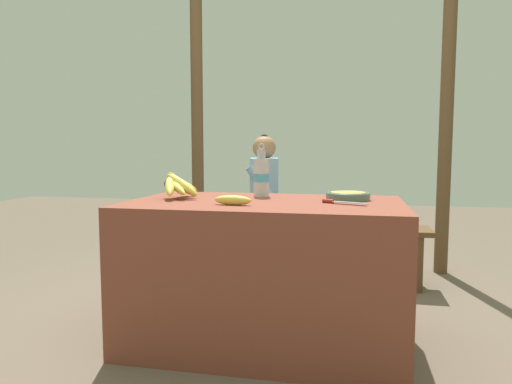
{
  "coord_description": "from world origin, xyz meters",
  "views": [
    {
      "loc": [
        0.41,
        -2.22,
        0.98
      ],
      "look_at": [
        -0.06,
        0.05,
        0.76
      ],
      "focal_mm": 32.0,
      "sensor_mm": 36.0,
      "label": 1
    }
  ],
  "objects_px": {
    "loose_banana_front": "(233,200)",
    "seated_vendor": "(258,197)",
    "knife": "(338,202)",
    "support_post_far": "(447,109)",
    "banana_bunch_green": "(380,217)",
    "water_bottle": "(261,176)",
    "serving_bowl": "(348,195)",
    "wooden_bench": "(309,234)",
    "banana_bunch_ripe": "(178,185)",
    "support_post_near": "(197,113)"
  },
  "relations": [
    {
      "from": "seated_vendor",
      "to": "support_post_far",
      "type": "relative_size",
      "value": 0.42
    },
    {
      "from": "loose_banana_front",
      "to": "knife",
      "type": "bearing_deg",
      "value": 17.19
    },
    {
      "from": "water_bottle",
      "to": "banana_bunch_green",
      "type": "xyz_separation_m",
      "value": [
        0.69,
        0.89,
        -0.34
      ]
    },
    {
      "from": "loose_banana_front",
      "to": "knife",
      "type": "relative_size",
      "value": 0.86
    },
    {
      "from": "seated_vendor",
      "to": "serving_bowl",
      "type": "bearing_deg",
      "value": 115.03
    },
    {
      "from": "banana_bunch_green",
      "to": "loose_banana_front",
      "type": "bearing_deg",
      "value": -119.95
    },
    {
      "from": "support_post_near",
      "to": "wooden_bench",
      "type": "bearing_deg",
      "value": -23.74
    },
    {
      "from": "knife",
      "to": "banana_bunch_green",
      "type": "distance_m",
      "value": 1.2
    },
    {
      "from": "banana_bunch_green",
      "to": "support_post_near",
      "type": "height_order",
      "value": "support_post_near"
    },
    {
      "from": "serving_bowl",
      "to": "wooden_bench",
      "type": "bearing_deg",
      "value": 106.24
    },
    {
      "from": "serving_bowl",
      "to": "support_post_far",
      "type": "distance_m",
      "value": 1.67
    },
    {
      "from": "banana_bunch_green",
      "to": "support_post_near",
      "type": "xyz_separation_m",
      "value": [
        -1.51,
        0.44,
        0.79
      ]
    },
    {
      "from": "seated_vendor",
      "to": "banana_bunch_green",
      "type": "relative_size",
      "value": 3.67
    },
    {
      "from": "banana_bunch_ripe",
      "to": "support_post_near",
      "type": "relative_size",
      "value": 0.13
    },
    {
      "from": "serving_bowl",
      "to": "wooden_bench",
      "type": "height_order",
      "value": "serving_bowl"
    },
    {
      "from": "loose_banana_front",
      "to": "seated_vendor",
      "type": "height_order",
      "value": "seated_vendor"
    },
    {
      "from": "serving_bowl",
      "to": "support_post_near",
      "type": "height_order",
      "value": "support_post_near"
    },
    {
      "from": "wooden_bench",
      "to": "support_post_far",
      "type": "bearing_deg",
      "value": 23.74
    },
    {
      "from": "loose_banana_front",
      "to": "seated_vendor",
      "type": "bearing_deg",
      "value": 96.22
    },
    {
      "from": "water_bottle",
      "to": "seated_vendor",
      "type": "bearing_deg",
      "value": 102.73
    },
    {
      "from": "serving_bowl",
      "to": "water_bottle",
      "type": "relative_size",
      "value": 0.77
    },
    {
      "from": "serving_bowl",
      "to": "seated_vendor",
      "type": "distance_m",
      "value": 1.14
    },
    {
      "from": "serving_bowl",
      "to": "support_post_far",
      "type": "xyz_separation_m",
      "value": [
        0.72,
        1.41,
        0.54
      ]
    },
    {
      "from": "loose_banana_front",
      "to": "banana_bunch_green",
      "type": "height_order",
      "value": "loose_banana_front"
    },
    {
      "from": "knife",
      "to": "support_post_far",
      "type": "relative_size",
      "value": 0.08
    },
    {
      "from": "wooden_bench",
      "to": "banana_bunch_green",
      "type": "distance_m",
      "value": 0.52
    },
    {
      "from": "knife",
      "to": "support_post_near",
      "type": "height_order",
      "value": "support_post_near"
    },
    {
      "from": "support_post_far",
      "to": "banana_bunch_ripe",
      "type": "bearing_deg",
      "value": -136.55
    },
    {
      "from": "support_post_near",
      "to": "banana_bunch_green",
      "type": "bearing_deg",
      "value": -16.41
    },
    {
      "from": "serving_bowl",
      "to": "wooden_bench",
      "type": "distance_m",
      "value": 1.08
    },
    {
      "from": "water_bottle",
      "to": "serving_bowl",
      "type": "bearing_deg",
      "value": -9.35
    },
    {
      "from": "support_post_near",
      "to": "water_bottle",
      "type": "bearing_deg",
      "value": -58.32
    },
    {
      "from": "banana_bunch_green",
      "to": "support_post_far",
      "type": "height_order",
      "value": "support_post_far"
    },
    {
      "from": "water_bottle",
      "to": "support_post_far",
      "type": "height_order",
      "value": "support_post_far"
    },
    {
      "from": "seated_vendor",
      "to": "wooden_bench",
      "type": "bearing_deg",
      "value": 175.77
    },
    {
      "from": "wooden_bench",
      "to": "support_post_far",
      "type": "xyz_separation_m",
      "value": [
        1.01,
        0.44,
        0.93
      ]
    },
    {
      "from": "water_bottle",
      "to": "support_post_far",
      "type": "relative_size",
      "value": 0.11
    },
    {
      "from": "loose_banana_front",
      "to": "wooden_bench",
      "type": "height_order",
      "value": "loose_banana_front"
    },
    {
      "from": "banana_bunch_ripe",
      "to": "wooden_bench",
      "type": "distance_m",
      "value": 1.3
    },
    {
      "from": "loose_banana_front",
      "to": "knife",
      "type": "height_order",
      "value": "loose_banana_front"
    },
    {
      "from": "knife",
      "to": "support_post_far",
      "type": "xyz_separation_m",
      "value": [
        0.77,
        1.59,
        0.55
      ]
    },
    {
      "from": "loose_banana_front",
      "to": "support_post_near",
      "type": "xyz_separation_m",
      "value": [
        -0.77,
        1.74,
        0.54
      ]
    },
    {
      "from": "wooden_bench",
      "to": "seated_vendor",
      "type": "height_order",
      "value": "seated_vendor"
    },
    {
      "from": "support_post_near",
      "to": "seated_vendor",
      "type": "bearing_deg",
      "value": -37.47
    },
    {
      "from": "support_post_far",
      "to": "loose_banana_front",
      "type": "bearing_deg",
      "value": -125.66
    },
    {
      "from": "wooden_bench",
      "to": "banana_bunch_ripe",
      "type": "bearing_deg",
      "value": -118.96
    },
    {
      "from": "knife",
      "to": "banana_bunch_green",
      "type": "bearing_deg",
      "value": 99.7
    },
    {
      "from": "water_bottle",
      "to": "seated_vendor",
      "type": "relative_size",
      "value": 0.27
    },
    {
      "from": "water_bottle",
      "to": "loose_banana_front",
      "type": "relative_size",
      "value": 1.56
    },
    {
      "from": "support_post_near",
      "to": "support_post_far",
      "type": "relative_size",
      "value": 1.0
    }
  ]
}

